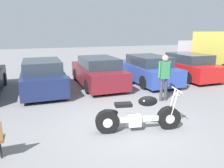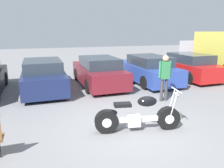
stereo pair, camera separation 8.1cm
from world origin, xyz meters
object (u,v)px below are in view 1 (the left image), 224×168
Objects in this scene: parked_car_blue at (146,69)px; delivery_truck at (224,51)px; parked_car_red at (186,66)px; person_standing at (164,74)px; parked_car_navy at (42,76)px; parked_car_maroon at (98,72)px; motorcycle at (138,116)px.

parked_car_blue is 0.76× the size of delivery_truck.
person_standing is (-3.52, -3.22, 0.40)m from parked_car_red.
parked_car_blue and parked_car_red have the same top height.
parked_car_navy is 7.78m from parked_car_red.
parked_car_red is (5.18, -0.05, 0.00)m from parked_car_maroon.
motorcycle is 0.52× the size of parked_car_navy.
delivery_truck is (5.27, 0.11, 0.77)m from parked_car_blue.
parked_car_navy and parked_car_maroon have the same top height.
delivery_truck is 3.34× the size of person_standing.
parked_car_maroon is at bearing 175.92° from parked_car_blue.
parked_car_navy is 1.00× the size of parked_car_red.
parked_car_maroon is at bearing 85.51° from motorcycle.
person_standing is at bearing -137.60° from parked_car_red.
parked_car_navy is 10.48m from delivery_truck.
delivery_truck is (10.45, 0.03, 0.77)m from parked_car_navy.
motorcycle is 9.81m from delivery_truck.
delivery_truck is at bearing 0.17° from parked_car_navy.
parked_car_navy is 0.76× the size of delivery_truck.
parked_car_blue is 2.54× the size of person_standing.
parked_car_blue is at bearing 59.36° from motorcycle.
parked_car_blue is at bearing -0.93° from parked_car_navy.
parked_car_red is at bearing 42.96° from motorcycle.
delivery_truck is at bearing -0.52° from parked_car_red.
parked_car_red reaches higher than motorcycle.
parked_car_navy and parked_car_red have the same top height.
motorcycle is 0.40× the size of delivery_truck.
person_standing is at bearing -106.81° from parked_car_blue.
parked_car_maroon reaches higher than motorcycle.
motorcycle is 0.52× the size of parked_car_maroon.
parked_car_navy is 5.32m from person_standing.
parked_car_red is at bearing 0.41° from parked_car_navy.
parked_car_maroon and parked_car_blue have the same top height.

